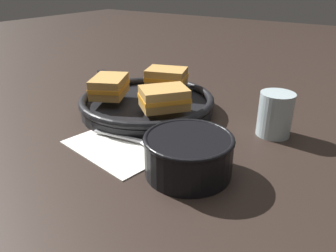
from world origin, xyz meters
name	(u,v)px	position (x,y,z in m)	size (l,w,h in m)	color
ground_plane	(155,145)	(0.00, 0.00, 0.00)	(4.00, 4.00, 0.00)	black
napkin	(124,143)	(-0.05, -0.03, 0.00)	(0.23, 0.20, 0.00)	white
soup_bowl	(188,153)	(0.11, -0.05, 0.04)	(0.15, 0.15, 0.07)	black
spoon	(143,142)	(-0.02, -0.01, 0.01)	(0.17, 0.04, 0.01)	silver
skillet	(147,103)	(-0.12, 0.13, 0.02)	(0.45, 0.33, 0.04)	black
sandwich_near_left	(164,98)	(-0.04, 0.09, 0.07)	(0.12, 0.13, 0.05)	#C18E47
sandwich_near_right	(166,77)	(-0.12, 0.22, 0.07)	(0.12, 0.10, 0.05)	#C18E47
sandwich_far_left	(109,86)	(-0.19, 0.08, 0.07)	(0.11, 0.12, 0.05)	#C18E47
drinking_glass	(275,114)	(0.18, 0.18, 0.05)	(0.07, 0.07, 0.09)	silver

